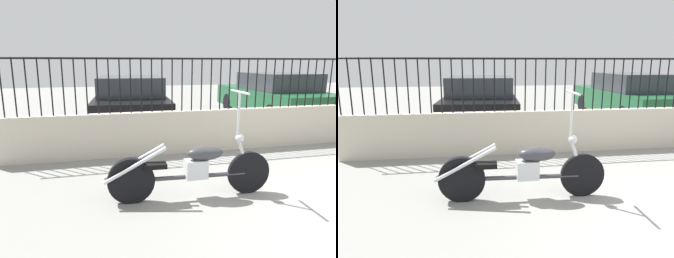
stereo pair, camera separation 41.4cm
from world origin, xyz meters
The scene contains 5 objects.
low_wall centered at (0.00, 2.96, 0.41)m, with size 9.79×0.18×0.81m.
fence_railing centered at (0.00, 2.96, 1.45)m, with size 9.79×0.04×0.99m.
motorcycle_dark_grey centered at (-2.04, 0.98, 0.39)m, with size 2.17×0.52×1.38m.
car_black centered at (-2.22, 5.51, 0.69)m, with size 2.16×4.24×1.36m.
car_green centered at (2.25, 5.83, 0.71)m, with size 1.91×4.60×1.41m.
Camera 2 is at (-2.70, -2.53, 1.71)m, focal length 32.00 mm.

